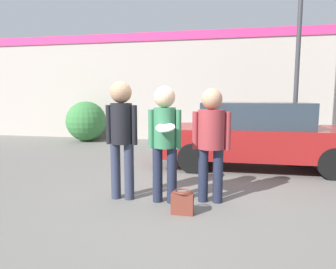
% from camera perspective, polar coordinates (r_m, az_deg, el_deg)
% --- Properties ---
extents(ground_plane, '(56.00, 56.00, 0.00)m').
position_cam_1_polar(ground_plane, '(4.80, 1.98, -12.09)').
color(ground_plane, '#66635E').
extents(storefront_building, '(24.00, 0.22, 3.87)m').
position_cam_1_polar(storefront_building, '(10.86, 7.44, 9.17)').
color(storefront_building, '#B2A89E').
rests_on(storefront_building, ground).
extents(person_left, '(0.50, 0.33, 1.82)m').
position_cam_1_polar(person_left, '(4.62, -8.83, 1.02)').
color(person_left, '#2D3347').
rests_on(person_left, ground).
extents(person_middle_with_frisbee, '(0.50, 0.54, 1.74)m').
position_cam_1_polar(person_middle_with_frisbee, '(4.42, -0.64, 0.12)').
color(person_middle_with_frisbee, '#1E2338').
rests_on(person_middle_with_frisbee, ground).
extents(person_right, '(0.57, 0.40, 1.71)m').
position_cam_1_polar(person_right, '(4.48, 8.23, -0.01)').
color(person_right, '#1E2338').
rests_on(person_right, ground).
extents(parked_car_near, '(4.39, 1.82, 1.46)m').
position_cam_1_polar(parked_car_near, '(7.02, 16.42, -0.07)').
color(parked_car_near, maroon).
rests_on(parked_car_near, ground).
extents(shrub, '(1.42, 1.42, 1.42)m').
position_cam_1_polar(shrub, '(11.13, -15.30, 2.45)').
color(shrub, '#387A3D').
rests_on(shrub, ground).
extents(handbag, '(0.30, 0.23, 0.33)m').
position_cam_1_polar(handbag, '(4.17, 2.77, -12.85)').
color(handbag, brown).
rests_on(handbag, ground).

